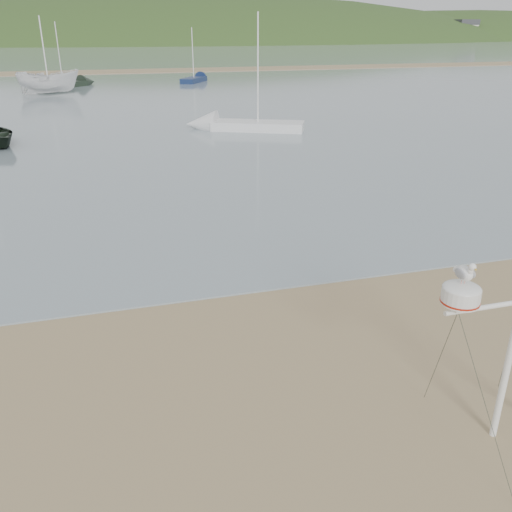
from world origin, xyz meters
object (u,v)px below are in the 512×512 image
object	(u,v)px
sailboat_blue_far	(199,79)
sailboat_white_near	(227,125)
mast_rig	(505,373)
sailboat_dark_mid	(76,83)
boat_white	(45,62)

from	to	relation	value
sailboat_blue_far	sailboat_white_near	bearing A→B (deg)	-97.39
sailboat_white_near	sailboat_blue_far	xyz separation A→B (m)	(3.88, 29.90, 0.00)
sailboat_white_near	sailboat_blue_far	size ratio (longest dim) A/B	1.18
mast_rig	sailboat_dark_mid	bearing A→B (deg)	96.99
mast_rig	boat_white	size ratio (longest dim) A/B	0.86
sailboat_dark_mid	sailboat_blue_far	size ratio (longest dim) A/B	1.10
sailboat_dark_mid	sailboat_white_near	xyz separation A→B (m)	(8.74, -28.10, -0.00)
boat_white	sailboat_white_near	size ratio (longest dim) A/B	0.79
boat_white	sailboat_dark_mid	bearing A→B (deg)	-4.39
boat_white	sailboat_white_near	xyz separation A→B (m)	(10.85, -21.25, -2.44)
mast_rig	boat_white	bearing A→B (deg)	100.51
sailboat_blue_far	boat_white	bearing A→B (deg)	-149.58
sailboat_white_near	sailboat_dark_mid	bearing A→B (deg)	107.27
mast_rig	sailboat_dark_mid	distance (m)	54.21
boat_white	sailboat_blue_far	size ratio (longest dim) A/B	0.93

